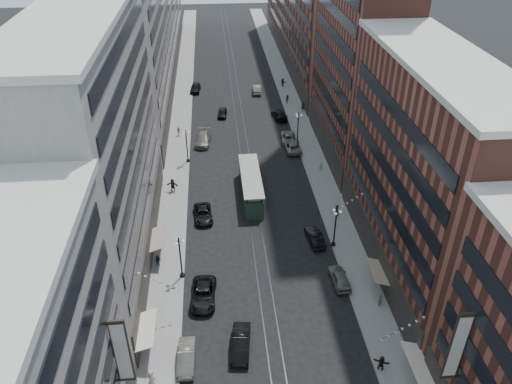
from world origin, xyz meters
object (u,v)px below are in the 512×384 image
object	(u,v)px
lamppost_sw_mid	(187,145)
car_2	(203,294)
pedestrian_extra_1	(381,363)
pedestrian_extra_2	(303,106)
streetcar	(251,186)
car_4	(339,278)
pedestrian_5	(173,185)
pedestrian_extra_0	(283,82)
car_12	(279,114)
car_9	(195,88)
car_7	(203,214)
car_11	(288,137)
pedestrian_2	(158,261)
car_5	(241,344)
pedestrian_8	(321,167)
pedestrian_6	(179,131)
lamppost_se_mid	(298,127)
car_10	(315,237)
lamppost_sw_far	(180,256)
pedestrian_4	(380,299)
car_14	(257,89)
car_extra_0	(292,146)
car_8	(203,139)
pedestrian_7	(337,210)
car_1	(186,357)
car_13	(222,113)
pedestrian_9	(287,99)
lamppost_se_far	(335,226)
pedestrian_1	(152,378)

from	to	relation	value
lamppost_sw_mid	car_2	distance (m)	31.01
pedestrian_extra_1	pedestrian_extra_2	distance (m)	59.89
streetcar	car_4	world-z (taller)	streetcar
car_2	pedestrian_5	world-z (taller)	pedestrian_5
pedestrian_extra_0	car_12	bearing A→B (deg)	131.92
pedestrian_extra_1	car_2	bearing A→B (deg)	-7.71
car_2	car_9	bearing A→B (deg)	95.48
car_7	car_4	bearing A→B (deg)	-47.11
pedestrian_extra_2	car_11	bearing A→B (deg)	66.01
streetcar	car_7	distance (m)	8.50
pedestrian_2	car_5	bearing A→B (deg)	-61.77
car_9	pedestrian_8	distance (m)	40.60
streetcar	pedestrian_6	world-z (taller)	streetcar
lamppost_se_mid	car_9	xyz separation A→B (m)	(-17.60, 25.66, -2.28)
car_5	car_7	bearing A→B (deg)	105.91
streetcar	pedestrian_2	world-z (taller)	streetcar
car_10	car_5	bearing A→B (deg)	51.15
lamppost_se_mid	car_11	world-z (taller)	lamppost_se_mid
lamppost_sw_far	lamppost_sw_mid	bearing A→B (deg)	90.00
lamppost_se_mid	streetcar	world-z (taller)	lamppost_se_mid
car_11	pedestrian_6	bearing A→B (deg)	-5.66
pedestrian_4	lamppost_sw_far	bearing A→B (deg)	69.35
car_14	car_9	bearing A→B (deg)	-3.77
pedestrian_2	car_14	bearing A→B (deg)	66.78
car_extra_0	pedestrian_extra_0	bearing A→B (deg)	-96.47
car_11	pedestrian_extra_0	size ratio (longest dim) A/B	3.07
car_8	pedestrian_extra_2	size ratio (longest dim) A/B	3.27
pedestrian_7	lamppost_se_mid	bearing A→B (deg)	-41.21
lamppost_sw_mid	pedestrian_5	size ratio (longest dim) A/B	2.84
pedestrian_2	pedestrian_5	distance (m)	16.38
streetcar	car_1	distance (m)	29.58
lamppost_sw_far	pedestrian_7	xyz separation A→B (m)	(20.21, 10.30, -2.15)
car_4	pedestrian_extra_1	world-z (taller)	pedestrian_extra_1
streetcar	pedestrian_extra_2	size ratio (longest dim) A/B	6.80
streetcar	car_8	world-z (taller)	streetcar
pedestrian_extra_2	car_13	bearing A→B (deg)	0.22
car_7	pedestrian_9	world-z (taller)	pedestrian_9
lamppost_se_far	car_13	size ratio (longest dim) A/B	1.35
car_11	car_10	bearing A→B (deg)	93.36
car_5	pedestrian_extra_0	world-z (taller)	pedestrian_extra_0
car_2	car_5	size ratio (longest dim) A/B	1.13
pedestrian_5	car_extra_0	world-z (taller)	pedestrian_5
car_9	car_extra_0	distance (m)	32.58
car_1	pedestrian_extra_2	bearing A→B (deg)	71.40
car_13	car_extra_0	distance (m)	18.63
pedestrian_9	lamppost_sw_mid	bearing A→B (deg)	-153.86
car_12	car_extra_0	world-z (taller)	car_12
lamppost_sw_far	car_4	size ratio (longest dim) A/B	1.22
pedestrian_2	pedestrian_extra_0	size ratio (longest dim) A/B	0.89
pedestrian_1	pedestrian_4	bearing A→B (deg)	-137.39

